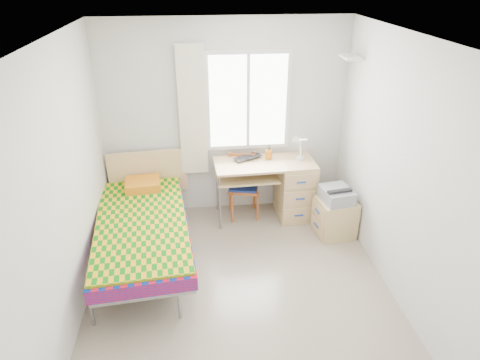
% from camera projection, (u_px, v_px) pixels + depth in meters
% --- Properties ---
extents(floor, '(3.50, 3.50, 0.00)m').
position_uv_depth(floor, '(240.00, 286.00, 4.66)').
color(floor, '#BCAD93').
rests_on(floor, ground).
extents(ceiling, '(3.50, 3.50, 0.00)m').
position_uv_depth(ceiling, '(239.00, 38.00, 3.48)').
color(ceiling, white).
rests_on(ceiling, wall_back).
extents(wall_back, '(3.20, 0.00, 3.20)m').
position_uv_depth(wall_back, '(225.00, 120.00, 5.62)').
color(wall_back, silver).
rests_on(wall_back, ground).
extents(wall_left, '(0.00, 3.50, 3.50)m').
position_uv_depth(wall_left, '(66.00, 188.00, 3.91)').
color(wall_left, silver).
rests_on(wall_left, ground).
extents(wall_right, '(0.00, 3.50, 3.50)m').
position_uv_depth(wall_right, '(400.00, 172.00, 4.23)').
color(wall_right, silver).
rests_on(wall_right, ground).
extents(window, '(1.10, 0.04, 1.30)m').
position_uv_depth(window, '(248.00, 102.00, 5.52)').
color(window, white).
rests_on(window, wall_back).
extents(curtain, '(0.35, 0.05, 1.70)m').
position_uv_depth(curtain, '(193.00, 112.00, 5.45)').
color(curtain, '#EEE1C5').
rests_on(curtain, wall_back).
extents(floating_shelf, '(0.20, 0.32, 0.03)m').
position_uv_depth(floating_shelf, '(351.00, 57.00, 5.08)').
color(floating_shelf, white).
rests_on(floating_shelf, wall_right).
extents(bed, '(1.22, 2.28, 0.95)m').
position_uv_depth(bed, '(143.00, 224.00, 4.93)').
color(bed, gray).
rests_on(bed, floor).
extents(desk, '(1.33, 0.65, 0.82)m').
position_uv_depth(desk, '(290.00, 186.00, 5.79)').
color(desk, '#E4BF77').
rests_on(desk, floor).
extents(chair, '(0.46, 0.46, 0.89)m').
position_uv_depth(chair, '(244.00, 181.00, 5.80)').
color(chair, '#92471C').
rests_on(chair, floor).
extents(cabinet, '(0.51, 0.46, 0.50)m').
position_uv_depth(cabinet, '(335.00, 218.00, 5.44)').
color(cabinet, tan).
rests_on(cabinet, floor).
extents(printer, '(0.40, 0.45, 0.17)m').
position_uv_depth(printer, '(337.00, 194.00, 5.29)').
color(printer, gray).
rests_on(printer, cabinet).
extents(laptop, '(0.46, 0.40, 0.03)m').
position_uv_depth(laptop, '(250.00, 159.00, 5.64)').
color(laptop, black).
rests_on(laptop, desk).
extents(pen_cup, '(0.11, 0.11, 0.12)m').
position_uv_depth(pen_cup, '(269.00, 154.00, 5.67)').
color(pen_cup, '#CB6B16').
rests_on(pen_cup, desk).
extents(task_lamp, '(0.22, 0.32, 0.40)m').
position_uv_depth(task_lamp, '(299.00, 145.00, 5.46)').
color(task_lamp, white).
rests_on(task_lamp, desk).
extents(book, '(0.23, 0.27, 0.02)m').
position_uv_depth(book, '(248.00, 178.00, 5.69)').
color(book, gray).
rests_on(book, desk).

